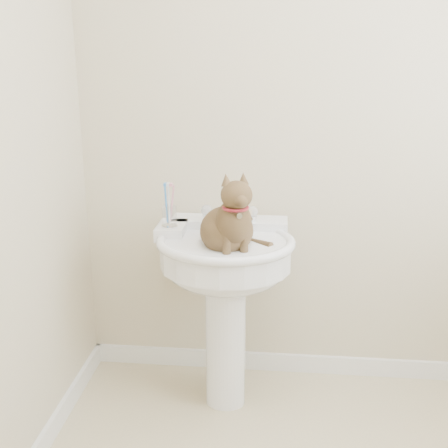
# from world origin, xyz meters

# --- Properties ---
(wall_back) EXTENTS (2.20, 0.00, 2.50)m
(wall_back) POSITION_xyz_m (0.00, 1.10, 1.25)
(wall_back) COLOR #C1B498
(wall_back) RESTS_ON ground
(baseboard_back) EXTENTS (2.20, 0.02, 0.09)m
(baseboard_back) POSITION_xyz_m (0.00, 1.09, 0.04)
(baseboard_back) COLOR white
(baseboard_back) RESTS_ON floor
(pedestal_sink) EXTENTS (0.59, 0.58, 0.81)m
(pedestal_sink) POSITION_xyz_m (-0.41, 0.81, 0.64)
(pedestal_sink) COLOR white
(pedestal_sink) RESTS_ON floor
(faucet) EXTENTS (0.28, 0.12, 0.14)m
(faucet) POSITION_xyz_m (-0.41, 0.95, 0.85)
(faucet) COLOR silver
(faucet) RESTS_ON pedestal_sink
(soap_bar) EXTENTS (0.10, 0.08, 0.03)m
(soap_bar) POSITION_xyz_m (-0.37, 1.04, 0.82)
(soap_bar) COLOR orange
(soap_bar) RESTS_ON pedestal_sink
(toothbrush_cup) EXTENTS (0.07, 0.07, 0.18)m
(toothbrush_cup) POSITION_xyz_m (-0.65, 0.84, 0.86)
(toothbrush_cup) COLOR silver
(toothbrush_cup) RESTS_ON pedestal_sink
(cat) EXTENTS (0.24, 0.30, 0.43)m
(cat) POSITION_xyz_m (-0.39, 0.73, 0.86)
(cat) COLOR brown
(cat) RESTS_ON pedestal_sink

